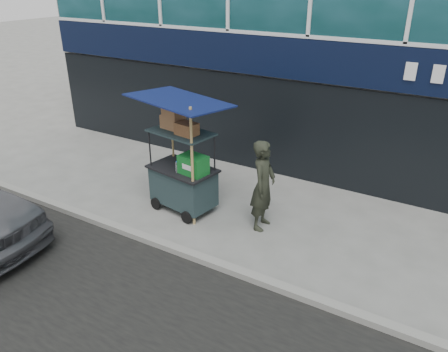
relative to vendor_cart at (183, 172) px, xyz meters
The scene contains 4 objects.
ground 2.12m from the vendor_cart, 38.41° to the right, with size 80.00×80.00×0.00m, color slate.
curb 2.22m from the vendor_cart, 42.78° to the right, with size 80.00×0.18×0.12m, color gray.
vendor_cart is the anchor object (origin of this frame).
vendor_man 1.76m from the vendor_cart, ahead, with size 0.67×0.44×1.84m, color black.
Camera 1 is at (3.45, -5.48, 4.69)m, focal length 35.00 mm.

